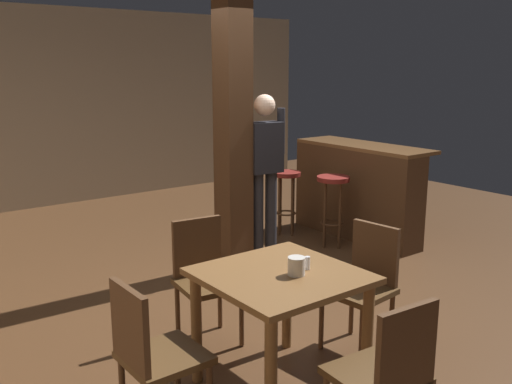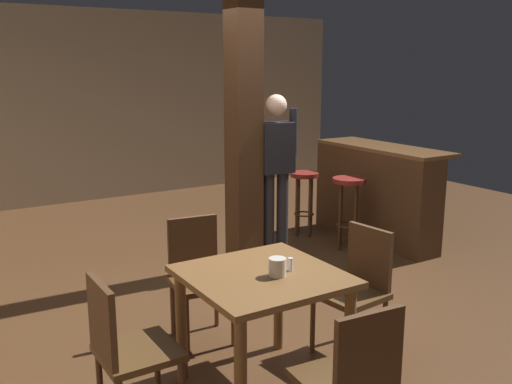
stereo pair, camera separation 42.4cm
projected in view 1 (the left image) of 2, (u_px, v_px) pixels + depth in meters
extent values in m
plane|color=#4C301C|center=(269.00, 292.00, 5.12)|extent=(10.80, 10.80, 0.00)
cube|color=gray|center=(78.00, 107.00, 8.31)|extent=(8.00, 0.10, 2.80)
cube|color=#422816|center=(233.00, 129.00, 5.47)|extent=(0.28, 0.28, 2.80)
cube|color=brown|center=(281.00, 276.00, 3.46)|extent=(0.90, 0.90, 0.04)
cylinder|color=brown|center=(287.00, 299.00, 4.06)|extent=(0.07, 0.07, 0.72)
cylinder|color=brown|center=(196.00, 328.00, 3.62)|extent=(0.07, 0.07, 0.72)
cylinder|color=brown|center=(367.00, 339.00, 3.48)|extent=(0.07, 0.07, 0.72)
cylinder|color=brown|center=(271.00, 380.00, 3.03)|extent=(0.07, 0.07, 0.72)
cube|color=#4C3319|center=(358.00, 291.00, 3.99)|extent=(0.46, 0.46, 0.04)
cube|color=#4C301C|center=(375.00, 254.00, 4.07)|extent=(0.08, 0.38, 0.45)
cylinder|color=#4C301C|center=(362.00, 337.00, 3.80)|extent=(0.04, 0.04, 0.43)
cylinder|color=#4C301C|center=(321.00, 320.00, 4.05)|extent=(0.04, 0.04, 0.43)
cylinder|color=#4C301C|center=(391.00, 321.00, 4.04)|extent=(0.04, 0.04, 0.43)
cylinder|color=#4C301C|center=(352.00, 306.00, 4.28)|extent=(0.04, 0.04, 0.43)
cube|color=#4C3319|center=(164.00, 357.00, 3.09)|extent=(0.42, 0.42, 0.04)
cube|color=#4C301C|center=(130.00, 329.00, 2.92)|extent=(0.04, 0.38, 0.45)
cylinder|color=#4C301C|center=(177.00, 371.00, 3.38)|extent=(0.04, 0.04, 0.43)
cube|color=#4C3319|center=(209.00, 285.00, 4.11)|extent=(0.47, 0.47, 0.04)
cube|color=#4C301C|center=(197.00, 248.00, 4.22)|extent=(0.38, 0.08, 0.45)
cylinder|color=#4C301C|center=(242.00, 317.00, 4.09)|extent=(0.04, 0.04, 0.43)
cylinder|color=#4C301C|center=(197.00, 328.00, 3.92)|extent=(0.04, 0.04, 0.43)
cylinder|color=#4C301C|center=(220.00, 300.00, 4.39)|extent=(0.04, 0.04, 0.43)
cylinder|color=#4C301C|center=(178.00, 310.00, 4.22)|extent=(0.04, 0.04, 0.43)
cube|color=#4C3319|center=(376.00, 376.00, 2.90)|extent=(0.45, 0.45, 0.04)
cube|color=#4C301C|center=(407.00, 351.00, 2.70)|extent=(0.38, 0.07, 0.45)
cylinder|color=beige|center=(296.00, 266.00, 3.41)|extent=(0.11, 0.11, 0.11)
cylinder|color=silver|center=(307.00, 263.00, 3.51)|extent=(0.03, 0.03, 0.08)
cube|color=black|center=(264.00, 147.00, 5.64)|extent=(0.36, 0.24, 0.50)
sphere|color=beige|center=(265.00, 105.00, 5.54)|extent=(0.23, 0.23, 0.21)
cylinder|color=#232328|center=(271.00, 217.00, 5.83)|extent=(0.13, 0.13, 0.95)
cylinder|color=#232328|center=(258.00, 219.00, 5.75)|extent=(0.13, 0.13, 0.95)
cylinder|color=black|center=(281.00, 131.00, 5.70)|extent=(0.09, 0.09, 0.46)
cylinder|color=black|center=(247.00, 133.00, 5.51)|extent=(0.09, 0.09, 0.46)
cube|color=brown|center=(364.00, 146.00, 6.62)|extent=(0.56, 1.71, 0.04)
cube|color=#422816|center=(356.00, 193.00, 6.68)|extent=(0.36, 1.71, 1.06)
cylinder|color=maroon|center=(333.00, 179.00, 6.26)|extent=(0.36, 0.36, 0.05)
torus|color=#422816|center=(332.00, 223.00, 6.37)|extent=(0.25, 0.25, 0.02)
cylinder|color=#422816|center=(325.00, 212.00, 6.44)|extent=(0.03, 0.03, 0.75)
cylinder|color=#422816|center=(340.00, 216.00, 6.25)|extent=(0.03, 0.03, 0.75)
cylinder|color=#422816|center=(340.00, 212.00, 6.42)|extent=(0.03, 0.03, 0.75)
cylinder|color=#422816|center=(325.00, 216.00, 6.28)|extent=(0.03, 0.03, 0.75)
cylinder|color=maroon|center=(287.00, 174.00, 6.74)|extent=(0.34, 0.34, 0.05)
torus|color=#4C301C|center=(286.00, 213.00, 6.85)|extent=(0.24, 0.24, 0.02)
cylinder|color=#4C301C|center=(280.00, 203.00, 6.91)|extent=(0.03, 0.03, 0.71)
cylinder|color=#4C301C|center=(292.00, 207.00, 6.74)|extent=(0.03, 0.03, 0.71)
cylinder|color=#4C301C|center=(293.00, 204.00, 6.89)|extent=(0.03, 0.03, 0.71)
cylinder|color=#4C301C|center=(279.00, 206.00, 6.76)|extent=(0.03, 0.03, 0.71)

